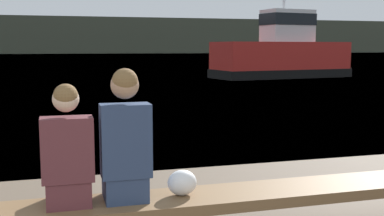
% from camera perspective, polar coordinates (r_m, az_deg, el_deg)
% --- Properties ---
extents(water_surface, '(240.00, 240.00, 0.00)m').
position_cam_1_polar(water_surface, '(126.36, -16.09, 6.26)').
color(water_surface, '#5684A3').
rests_on(water_surface, ground).
extents(far_shoreline, '(600.00, 12.00, 8.80)m').
position_cam_1_polar(far_shoreline, '(124.11, -16.16, 8.27)').
color(far_shoreline, '#424738').
rests_on(far_shoreline, ground).
extents(bench_main, '(7.40, 0.55, 0.44)m').
position_cam_1_polar(bench_main, '(4.04, -12.52, -12.16)').
color(bench_main, brown).
rests_on(bench_main, ground).
extents(person_left, '(0.40, 0.39, 0.98)m').
position_cam_1_polar(person_left, '(3.91, -14.55, -5.34)').
color(person_left, '#56282D').
rests_on(person_left, bench_main).
extents(person_right, '(0.40, 0.40, 1.09)m').
position_cam_1_polar(person_right, '(3.92, -7.91, -4.06)').
color(person_right, navy).
rests_on(person_right, bench_main).
extents(shopping_bag, '(0.25, 0.19, 0.22)m').
position_cam_1_polar(shopping_bag, '(4.13, -1.18, -8.84)').
color(shopping_bag, white).
rests_on(shopping_bag, bench_main).
extents(tugboat_red, '(8.01, 3.84, 5.70)m').
position_cam_1_polar(tugboat_red, '(27.12, 10.62, 6.09)').
color(tugboat_red, red).
rests_on(tugboat_red, water_surface).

